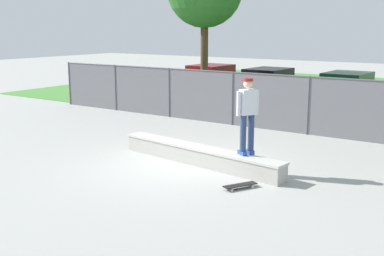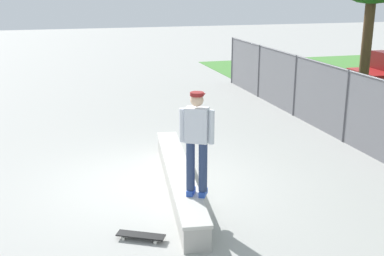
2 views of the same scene
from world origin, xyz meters
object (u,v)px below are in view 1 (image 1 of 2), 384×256
(concrete_ledge, at_px, (199,155))
(skateboarder, at_px, (247,112))
(car_black, at_px, (269,86))
(skateboard, at_px, (240,185))
(car_green, at_px, (347,92))
(car_red, at_px, (212,81))

(concrete_ledge, height_order, skateboarder, skateboarder)
(car_black, bearing_deg, concrete_ledge, -74.42)
(skateboard, height_order, car_black, car_black)
(skateboarder, relative_size, car_green, 0.43)
(skateboarder, height_order, car_black, skateboarder)
(car_black, bearing_deg, car_red, 173.93)
(car_black, distance_m, car_green, 3.54)
(skateboard, bearing_deg, concrete_ledge, 148.72)
(car_red, bearing_deg, car_black, -6.07)
(skateboarder, relative_size, skateboard, 2.30)
(concrete_ledge, xyz_separation_m, car_black, (-2.80, 10.03, 0.60))
(skateboarder, height_order, car_green, skateboarder)
(concrete_ledge, relative_size, car_black, 1.18)
(concrete_ledge, xyz_separation_m, skateboarder, (1.38, -0.02, 1.26))
(concrete_ledge, height_order, car_green, car_green)
(car_green, bearing_deg, car_red, 177.72)
(skateboard, xyz_separation_m, car_red, (-7.87, 11.47, 0.77))
(skateboard, distance_m, car_green, 11.28)
(skateboard, height_order, car_red, car_red)
(skateboard, relative_size, car_red, 0.19)
(concrete_ledge, distance_m, car_red, 12.04)
(car_black, bearing_deg, skateboard, -67.53)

